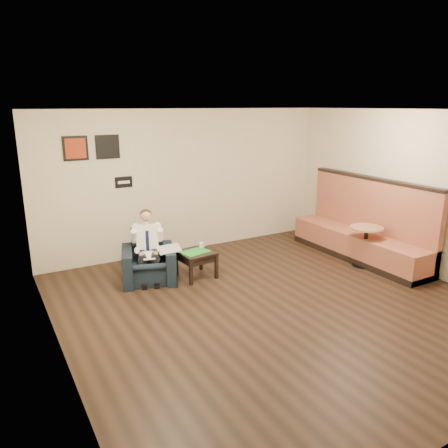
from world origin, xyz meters
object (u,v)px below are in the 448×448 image
green_folder (195,252)px  banquette (361,220)px  seated_man (148,250)px  cafe_table (365,246)px  smartphone (194,248)px  coffee_mug (201,245)px  side_table (196,264)px  armchair (148,257)px

green_folder → banquette: size_ratio=0.15×
seated_man → green_folder: 0.79m
cafe_table → smartphone: bearing=157.6°
coffee_mug → banquette: bearing=-15.3°
seated_man → side_table: 0.87m
side_table → smartphone: bearing=77.4°
side_table → banquette: bearing=-12.1°
side_table → seated_man: bearing=168.1°
side_table → cafe_table: cafe_table is taller
side_table → cafe_table: size_ratio=0.76×
seated_man → banquette: (3.93, -0.84, 0.20)m
armchair → side_table: armchair is taller
cafe_table → side_table: bearing=160.7°
smartphone → cafe_table: bearing=-17.1°
cafe_table → coffee_mug: bearing=157.2°
seated_man → cafe_table: size_ratio=1.54×
coffee_mug → banquette: (2.97, -0.81, 0.26)m
side_table → green_folder: bearing=-141.6°
green_folder → coffee_mug: size_ratio=4.74×
side_table → cafe_table: 3.11m
smartphone → cafe_table: cafe_table is taller
side_table → banquette: banquette is taller
seated_man → coffee_mug: bearing=15.8°
seated_man → side_table: seated_man is taller
banquette → green_folder: bearing=168.4°
coffee_mug → banquette: 3.09m
armchair → smartphone: 0.80m
armchair → smartphone: size_ratio=5.98×
banquette → cafe_table: (-0.21, -0.35, -0.39)m
seated_man → green_folder: (0.76, -0.19, -0.10)m
green_folder → cafe_table: 3.13m
side_table → cafe_table: (2.94, -1.03, 0.14)m
side_table → smartphone: smartphone is taller
green_folder → smartphone: 0.20m
armchair → side_table: (0.76, -0.27, -0.18)m
side_table → coffee_mug: 0.35m
armchair → seated_man: bearing=-90.0°
smartphone → banquette: size_ratio=0.05×
armchair → green_folder: 0.78m
green_folder → coffee_mug: bearing=38.4°
armchair → banquette: size_ratio=0.29×
coffee_mug → smartphone: size_ratio=0.68×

